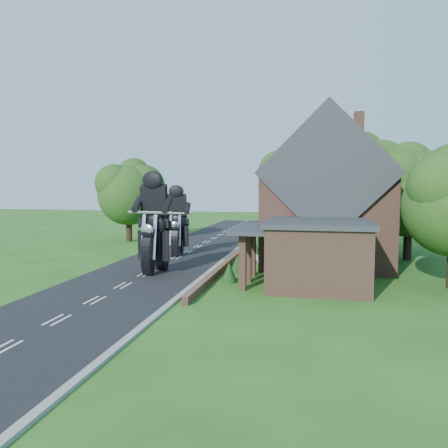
% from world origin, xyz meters
% --- Properties ---
extents(ground, '(120.00, 120.00, 0.00)m').
position_xyz_m(ground, '(0.00, 0.00, 0.00)').
color(ground, '#245618').
rests_on(ground, ground).
extents(road, '(7.00, 80.00, 0.02)m').
position_xyz_m(road, '(0.00, 0.00, 0.01)').
color(road, black).
rests_on(road, ground).
extents(kerb, '(0.30, 80.00, 0.12)m').
position_xyz_m(kerb, '(3.65, 0.00, 0.06)').
color(kerb, gray).
rests_on(kerb, ground).
extents(garden_wall, '(0.30, 22.00, 0.40)m').
position_xyz_m(garden_wall, '(4.30, 5.00, 0.20)').
color(garden_wall, brown).
rests_on(garden_wall, ground).
extents(house, '(9.54, 8.64, 10.24)m').
position_xyz_m(house, '(10.49, 6.00, 4.34)').
color(house, brown).
rests_on(house, ground).
extents(annex, '(7.05, 5.94, 3.44)m').
position_xyz_m(annex, '(9.87, -0.80, 1.77)').
color(annex, brown).
rests_on(annex, ground).
extents(tree_house_right, '(6.51, 6.00, 8.40)m').
position_xyz_m(tree_house_right, '(16.65, 8.62, 5.19)').
color(tree_house_right, black).
rests_on(tree_house_right, ground).
extents(tree_behind_house, '(7.81, 7.20, 10.08)m').
position_xyz_m(tree_behind_house, '(14.18, 16.14, 6.23)').
color(tree_behind_house, black).
rests_on(tree_behind_house, ground).
extents(tree_behind_left, '(6.94, 6.40, 9.16)m').
position_xyz_m(tree_behind_left, '(8.16, 17.13, 5.73)').
color(tree_behind_left, black).
rests_on(tree_behind_left, ground).
extents(tree_far_road, '(6.08, 5.60, 7.84)m').
position_xyz_m(tree_far_road, '(-6.86, 14.11, 4.84)').
color(tree_far_road, black).
rests_on(tree_far_road, ground).
extents(shrub_a, '(0.90, 0.90, 1.10)m').
position_xyz_m(shrub_a, '(5.30, -1.00, 0.55)').
color(shrub_a, black).
rests_on(shrub_a, ground).
extents(shrub_b, '(0.90, 0.90, 1.10)m').
position_xyz_m(shrub_b, '(5.30, 1.50, 0.55)').
color(shrub_b, black).
rests_on(shrub_b, ground).
extents(shrub_c, '(0.90, 0.90, 1.10)m').
position_xyz_m(shrub_c, '(5.30, 4.00, 0.55)').
color(shrub_c, black).
rests_on(shrub_c, ground).
extents(shrub_d, '(0.90, 0.90, 1.10)m').
position_xyz_m(shrub_d, '(5.30, 9.00, 0.55)').
color(shrub_d, black).
rests_on(shrub_d, ground).
extents(shrub_e, '(0.90, 0.90, 1.10)m').
position_xyz_m(shrub_e, '(5.30, 11.50, 0.55)').
color(shrub_e, black).
rests_on(shrub_e, ground).
extents(shrub_f, '(0.90, 0.90, 1.10)m').
position_xyz_m(shrub_f, '(5.30, 14.00, 0.55)').
color(shrub_f, black).
rests_on(shrub_f, ground).
extents(motorcycle_lead, '(0.75, 2.01, 1.82)m').
position_xyz_m(motorcycle_lead, '(0.49, 0.45, 0.91)').
color(motorcycle_lead, black).
rests_on(motorcycle_lead, ground).
extents(motorcycle_follow, '(0.59, 1.73, 1.58)m').
position_xyz_m(motorcycle_follow, '(-0.26, 7.04, 0.79)').
color(motorcycle_follow, black).
rests_on(motorcycle_follow, ground).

